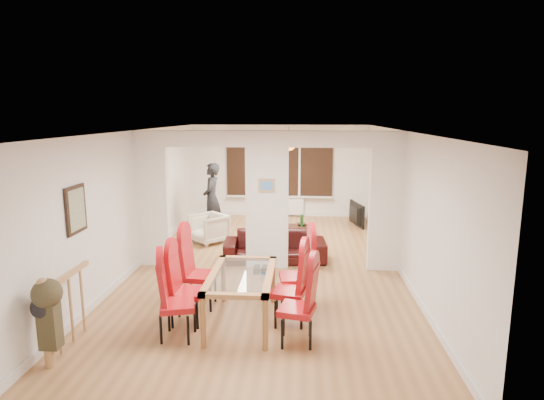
# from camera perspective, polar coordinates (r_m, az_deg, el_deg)

# --- Properties ---
(floor) EXTENTS (5.00, 9.00, 0.01)m
(floor) POSITION_cam_1_polar(r_m,az_deg,el_deg) (8.87, -0.60, -8.34)
(floor) COLOR #9D6C3F
(floor) RESTS_ON ground
(room_walls) EXTENTS (5.00, 9.00, 2.60)m
(room_walls) POSITION_cam_1_polar(r_m,az_deg,el_deg) (8.53, -0.62, -0.06)
(room_walls) COLOR silver
(room_walls) RESTS_ON floor
(divider_wall) EXTENTS (5.00, 0.18, 2.60)m
(divider_wall) POSITION_cam_1_polar(r_m,az_deg,el_deg) (8.53, -0.62, -0.06)
(divider_wall) COLOR white
(divider_wall) RESTS_ON floor
(bay_window_blinds) EXTENTS (3.00, 0.08, 1.80)m
(bay_window_blinds) POSITION_cam_1_polar(r_m,az_deg,el_deg) (12.89, 0.93, 4.52)
(bay_window_blinds) COLOR black
(bay_window_blinds) RESTS_ON room_walls
(radiator) EXTENTS (1.40, 0.08, 0.50)m
(radiator) POSITION_cam_1_polar(r_m,az_deg,el_deg) (13.03, 0.90, -0.75)
(radiator) COLOR white
(radiator) RESTS_ON floor
(pendant_light) EXTENTS (0.36, 0.36, 0.36)m
(pendant_light) POSITION_cam_1_polar(r_m,az_deg,el_deg) (11.68, 2.13, 7.07)
(pendant_light) COLOR orange
(pendant_light) RESTS_ON room_walls
(stair_newel) EXTENTS (0.40, 1.20, 1.10)m
(stair_newel) POSITION_cam_1_polar(r_m,az_deg,el_deg) (6.37, -24.19, -11.90)
(stair_newel) COLOR #AD804F
(stair_newel) RESTS_ON floor
(wall_poster) EXTENTS (0.04, 0.52, 0.67)m
(wall_poster) POSITION_cam_1_polar(r_m,az_deg,el_deg) (6.85, -23.38, -1.09)
(wall_poster) COLOR gray
(wall_poster) RESTS_ON room_walls
(pillar_photo) EXTENTS (0.30, 0.03, 0.25)m
(pillar_photo) POSITION_cam_1_polar(r_m,az_deg,el_deg) (8.38, -0.68, 1.83)
(pillar_photo) COLOR #4C8CD8
(pillar_photo) RESTS_ON divider_wall
(dining_table) EXTENTS (0.88, 1.56, 0.73)m
(dining_table) POSITION_cam_1_polar(r_m,az_deg,el_deg) (6.51, -3.82, -12.17)
(dining_table) COLOR #986638
(dining_table) RESTS_ON floor
(dining_chair_la) EXTENTS (0.53, 0.53, 1.08)m
(dining_chair_la) POSITION_cam_1_polar(r_m,az_deg,el_deg) (6.14, -11.81, -12.08)
(dining_chair_la) COLOR #A01016
(dining_chair_la) RESTS_ON floor
(dining_chair_lb) EXTENTS (0.45, 0.45, 1.07)m
(dining_chair_lb) POSITION_cam_1_polar(r_m,az_deg,el_deg) (6.53, -10.62, -10.65)
(dining_chair_lb) COLOR #A01016
(dining_chair_lb) RESTS_ON floor
(dining_chair_lc) EXTENTS (0.51, 0.51, 1.16)m
(dining_chair_lc) POSITION_cam_1_polar(r_m,az_deg,el_deg) (7.03, -9.05, -8.69)
(dining_chair_lc) COLOR #A01016
(dining_chair_lc) RESTS_ON floor
(dining_chair_ra) EXTENTS (0.52, 0.52, 1.08)m
(dining_chair_ra) POSITION_cam_1_polar(r_m,az_deg,el_deg) (5.91, 3.13, -12.82)
(dining_chair_ra) COLOR #A01016
(dining_chair_ra) RESTS_ON floor
(dining_chair_rb) EXTENTS (0.52, 0.52, 1.09)m
(dining_chair_rb) POSITION_cam_1_polar(r_m,az_deg,el_deg) (6.42, 2.15, -10.77)
(dining_chair_rb) COLOR #A01016
(dining_chair_rb) RESTS_ON floor
(dining_chair_rc) EXTENTS (0.53, 0.53, 1.17)m
(dining_chair_rc) POSITION_cam_1_polar(r_m,az_deg,el_deg) (6.86, 3.00, -9.00)
(dining_chair_rc) COLOR #A01016
(dining_chair_rc) RESTS_ON floor
(sofa) EXTENTS (2.07, 0.94, 0.59)m
(sofa) POSITION_cam_1_polar(r_m,az_deg,el_deg) (9.13, 0.37, -5.84)
(sofa) COLOR black
(sofa) RESTS_ON floor
(armchair) EXTENTS (1.01, 1.01, 0.66)m
(armchair) POSITION_cam_1_polar(r_m,az_deg,el_deg) (10.48, -7.93, -3.55)
(armchair) COLOR beige
(armchair) RESTS_ON floor
(person) EXTENTS (0.63, 0.42, 1.73)m
(person) POSITION_cam_1_polar(r_m,az_deg,el_deg) (11.22, -7.57, 0.22)
(person) COLOR black
(person) RESTS_ON floor
(television) EXTENTS (1.05, 0.36, 0.60)m
(television) POSITION_cam_1_polar(r_m,az_deg,el_deg) (12.18, 10.12, -1.74)
(television) COLOR black
(television) RESTS_ON floor
(coffee_table) EXTENTS (1.13, 0.74, 0.24)m
(coffee_table) POSITION_cam_1_polar(r_m,az_deg,el_deg) (11.02, 2.58, -3.88)
(coffee_table) COLOR black
(coffee_table) RESTS_ON floor
(bottle) EXTENTS (0.08, 0.08, 0.31)m
(bottle) POSITION_cam_1_polar(r_m,az_deg,el_deg) (10.93, 3.76, -2.54)
(bottle) COLOR #143F19
(bottle) RESTS_ON coffee_table
(bowl) EXTENTS (0.22, 0.22, 0.05)m
(bowl) POSITION_cam_1_polar(r_m,az_deg,el_deg) (11.05, 3.70, -3.07)
(bowl) COLOR black
(bowl) RESTS_ON coffee_table
(shoes) EXTENTS (0.25, 0.27, 0.11)m
(shoes) POSITION_cam_1_polar(r_m,az_deg,el_deg) (8.52, -1.43, -8.77)
(shoes) COLOR black
(shoes) RESTS_ON floor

